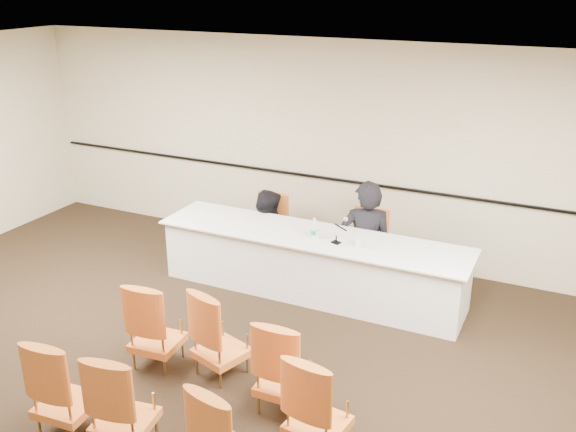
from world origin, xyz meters
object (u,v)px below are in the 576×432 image
object	(u,v)px
panelist_main_chair	(365,248)
panelist_main	(365,250)
aud_chair_front_left	(156,323)
aud_chair_back_mid	(123,399)
water_bottle	(314,228)
panelist_second_chair	(267,230)
aud_chair_front_mid	(221,332)
aud_chair_extra	(318,402)
panelist_second	(267,245)
aud_chair_front_right	(285,364)
aud_chair_back_left	(65,384)
drinking_glass	(317,234)
coffee_cup	(358,242)
panel_table	(311,264)
microphone	(336,232)

from	to	relation	value
panelist_main_chair	panelist_main	bearing A→B (deg)	0.00
aud_chair_front_left	aud_chair_back_mid	size ratio (longest dim) A/B	1.00
water_bottle	panelist_second_chair	bearing A→B (deg)	146.87
aud_chair_front_mid	aud_chair_extra	distance (m)	1.43
panelist_second	aud_chair_extra	world-z (taller)	panelist_second
aud_chair_front_right	aud_chair_back_left	size ratio (longest dim) A/B	1.00
panelist_main_chair	drinking_glass	xyz separation A→B (m)	(-0.41, -0.64, 0.36)
panelist_main_chair	coffee_cup	bearing A→B (deg)	-79.78
water_bottle	aud_chair_back_left	bearing A→B (deg)	-106.30
panelist_second	aud_chair_front_mid	bearing A→B (deg)	114.31
panel_table	aud_chair_front_left	bearing A→B (deg)	-110.75
aud_chair_front_right	aud_chair_back_left	bearing A→B (deg)	-147.06
panelist_second	aud_chair_front_right	size ratio (longest dim) A/B	1.68
panelist_main_chair	panelist_second	size ratio (longest dim) A/B	0.59
panelist_main	microphone	size ratio (longest dim) A/B	6.24
panel_table	aud_chair_extra	bearing A→B (deg)	-65.54
microphone	aud_chair_back_mid	distance (m)	3.25
panelist_second	aud_chair_extra	bearing A→B (deg)	130.43
aud_chair_extra	panelist_main_chair	bearing A→B (deg)	109.86
aud_chair_front_left	aud_chair_back_left	xyz separation A→B (m)	(-0.09, -1.18, 0.00)
panelist_main	panelist_second	size ratio (longest dim) A/B	1.17
drinking_glass	aud_chair_back_mid	bearing A→B (deg)	-96.93
panelist_main	aud_chair_front_right	bearing A→B (deg)	76.19
panel_table	aud_chair_back_left	bearing A→B (deg)	-105.28
panel_table	aud_chair_front_left	world-z (taller)	aud_chair_front_left
microphone	panel_table	bearing A→B (deg)	-177.01
drinking_glass	aud_chair_front_mid	size ratio (longest dim) A/B	0.11
coffee_cup	aud_chair_front_mid	size ratio (longest dim) A/B	0.12
coffee_cup	aud_chair_extra	size ratio (longest dim) A/B	0.12
microphone	coffee_cup	world-z (taller)	microphone
panelist_second	water_bottle	xyz separation A→B (m)	(0.98, -0.64, 0.65)
water_bottle	aud_chair_extra	xyz separation A→B (m)	(1.14, -2.53, -0.44)
aud_chair_back_left	panelist_main_chair	bearing A→B (deg)	65.62
aud_chair_front_left	aud_chair_front_right	world-z (taller)	same
drinking_glass	aud_chair_back_left	size ratio (longest dim) A/B	0.11
panelist_main	aud_chair_back_mid	xyz separation A→B (m)	(-0.80, -3.84, 0.03)
drinking_glass	aud_chair_front_left	distance (m)	2.28
panelist_second_chair	aud_chair_back_left	world-z (taller)	same
panel_table	water_bottle	world-z (taller)	water_bottle
panelist_main_chair	aud_chair_extra	xyz separation A→B (m)	(0.69, -3.17, 0.00)
panelist_second	aud_chair_back_mid	xyz separation A→B (m)	(0.63, -3.83, 0.22)
water_bottle	drinking_glass	bearing A→B (deg)	10.63
panelist_main	panelist_second_chair	world-z (taller)	panelist_main
microphone	panelist_second_chair	bearing A→B (deg)	172.17
panel_table	panelist_second_chair	world-z (taller)	panelist_second_chair
panelist_main	aud_chair_front_right	world-z (taller)	panelist_main
panel_table	aud_chair_back_mid	size ratio (longest dim) A/B	4.13
panelist_main	aud_chair_back_left	size ratio (longest dim) A/B	1.97
panelist_second_chair	water_bottle	world-z (taller)	water_bottle
panel_table	aud_chair_front_mid	world-z (taller)	aud_chair_front_mid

